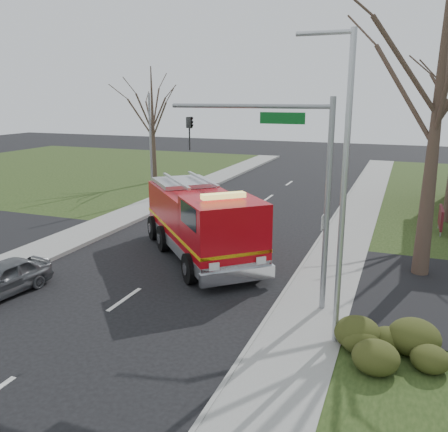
% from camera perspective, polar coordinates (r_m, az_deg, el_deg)
% --- Properties ---
extents(ground, '(120.00, 120.00, 0.00)m').
position_cam_1_polar(ground, '(16.91, -11.88, -9.81)').
color(ground, black).
rests_on(ground, ground).
extents(sidewalk_right, '(2.40, 80.00, 0.15)m').
position_cam_1_polar(sidewalk_right, '(14.70, 9.46, -13.20)').
color(sidewalk_right, gray).
rests_on(sidewalk_right, ground).
extents(health_center_sign, '(0.12, 2.00, 1.40)m').
position_cam_1_polar(health_center_sign, '(26.09, 24.63, -0.21)').
color(health_center_sign, '#55141C').
rests_on(health_center_sign, ground).
extents(hedge_corner, '(2.80, 2.00, 0.90)m').
position_cam_1_polar(hedge_corner, '(13.38, 20.81, -14.48)').
color(hedge_corner, '#2F3714').
rests_on(hedge_corner, lawn_right).
extents(bare_tree_near, '(6.00, 6.00, 12.00)m').
position_cam_1_polar(bare_tree_near, '(18.87, 24.61, 14.85)').
color(bare_tree_near, '#402F25').
rests_on(bare_tree_near, ground).
extents(bare_tree_left, '(4.50, 4.50, 9.00)m').
position_cam_1_polar(bare_tree_left, '(37.79, -8.62, 12.20)').
color(bare_tree_left, '#402F25').
rests_on(bare_tree_left, ground).
extents(traffic_signal_mast, '(5.29, 0.18, 6.80)m').
position_cam_1_polar(traffic_signal_mast, '(14.90, 7.64, 6.03)').
color(traffic_signal_mast, gray).
rests_on(traffic_signal_mast, ground).
extents(streetlight_pole, '(1.48, 0.16, 8.40)m').
position_cam_1_polar(streetlight_pole, '(12.64, 13.99, 3.55)').
color(streetlight_pole, '#B7BABF').
rests_on(streetlight_pole, ground).
extents(utility_pole_far, '(0.14, 0.14, 7.00)m').
position_cam_1_polar(utility_pole_far, '(31.15, -8.80, 7.98)').
color(utility_pole_far, gray).
rests_on(utility_pole_far, ground).
extents(fire_engine, '(7.58, 7.97, 3.31)m').
position_cam_1_polar(fire_engine, '(20.32, -2.68, -0.91)').
color(fire_engine, '#A80710').
rests_on(fire_engine, ground).
extents(parked_car_maroon, '(1.90, 3.75, 1.22)m').
position_cam_1_polar(parked_car_maroon, '(18.42, -25.16, -6.82)').
color(parked_car_maroon, '#53565A').
rests_on(parked_car_maroon, ground).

